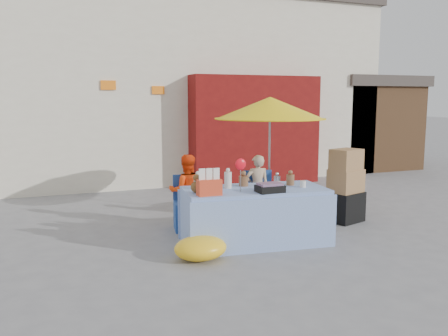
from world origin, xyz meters
name	(u,v)px	position (x,y,z in m)	size (l,w,h in m)	color
ground	(242,241)	(0.00, 0.00, 0.00)	(80.00, 80.00, 0.00)	slate
backdrop	(153,62)	(0.52, 7.52, 3.10)	(14.00, 8.00, 7.80)	silver
market_table	(254,215)	(0.14, -0.12, 0.41)	(2.17, 1.20, 1.25)	#96B6F0
chair_left	(190,213)	(-0.51, 0.90, 0.26)	(0.56, 0.55, 0.85)	#204697
chair_right	(261,207)	(0.74, 0.90, 0.26)	(0.56, 0.55, 0.85)	#204697
vendor_orange	(187,191)	(-0.51, 1.04, 0.59)	(0.57, 0.45, 1.18)	#FF3E0D
vendor_beige	(257,188)	(0.74, 1.04, 0.56)	(0.41, 0.27, 1.12)	#C5A98B
umbrella	(270,109)	(1.04, 1.19, 1.89)	(1.90, 1.90, 2.09)	gray
box_stack	(345,188)	(2.08, 0.40, 0.57)	(0.67, 0.60, 1.23)	black
tarp_bundle	(201,248)	(-0.81, -0.54, 0.16)	(0.69, 0.55, 0.31)	yellow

